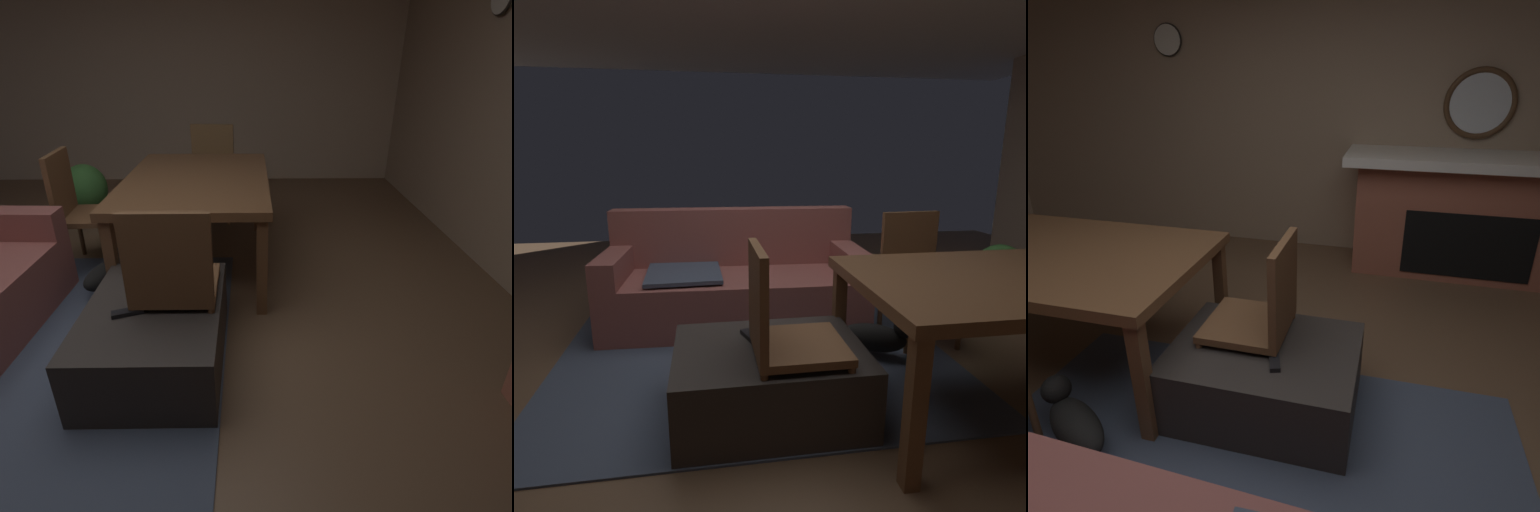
{
  "view_description": "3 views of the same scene",
  "coord_description": "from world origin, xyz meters",
  "views": [
    {
      "loc": [
        -1.88,
        -0.89,
        1.59
      ],
      "look_at": [
        -0.42,
        -0.91,
        0.86
      ],
      "focal_mm": 28.75,
      "sensor_mm": 36.0,
      "label": 1
    },
    {
      "loc": [
        -0.33,
        -2.3,
        1.33
      ],
      "look_at": [
        -0.09,
        -0.76,
        0.95
      ],
      "focal_mm": 29.11,
      "sensor_mm": 36.0,
      "label": 2
    },
    {
      "loc": [
        -0.59,
        1.39,
        1.68
      ],
      "look_at": [
        -0.02,
        -0.83,
        0.7
      ],
      "focal_mm": 29.94,
      "sensor_mm": 36.0,
      "label": 3
    }
  ],
  "objects": [
    {
      "name": "dining_chair_west",
      "position": [
        0.0,
        -0.48,
        0.52
      ],
      "size": [
        0.44,
        0.44,
        0.93
      ],
      "color": "brown",
      "rests_on": "ground"
    },
    {
      "name": "floor",
      "position": [
        0.0,
        0.0,
        0.0
      ],
      "size": [
        9.15,
        9.15,
        0.0
      ],
      "primitive_type": "plane",
      "color": "brown"
    },
    {
      "name": "dining_table",
      "position": [
        1.18,
        -0.48,
        0.67
      ],
      "size": [
        1.58,
        1.08,
        0.74
      ],
      "color": "brown",
      "rests_on": "ground"
    },
    {
      "name": "wall_back_fireplace_side",
      "position": [
        0.0,
        -2.85,
        1.29
      ],
      "size": [
        8.03,
        0.12,
        2.58
      ],
      "primitive_type": "cube",
      "color": "#9E846B",
      "rests_on": "ground"
    },
    {
      "name": "fireplace",
      "position": [
        -1.24,
        -2.47,
        0.54
      ],
      "size": [
        2.12,
        0.76,
        1.06
      ],
      "color": "#9E5642",
      "rests_on": "ground"
    },
    {
      "name": "wall_clock",
      "position": [
        1.64,
        -2.76,
        1.98
      ],
      "size": [
        0.29,
        0.03,
        0.29
      ],
      "color": "silver"
    },
    {
      "name": "ottoman_coffee_table",
      "position": [
        -0.03,
        -0.37,
        0.19
      ],
      "size": [
        0.97,
        0.72,
        0.38
      ],
      "primitive_type": "cube",
      "color": "#2D2826",
      "rests_on": "ground"
    },
    {
      "name": "round_wall_mirror",
      "position": [
        -1.24,
        -2.76,
        1.44
      ],
      "size": [
        0.59,
        0.05,
        0.59
      ],
      "color": "#4C331E"
    },
    {
      "name": "area_rug",
      "position": [
        -0.03,
        0.26,
        0.01
      ],
      "size": [
        2.6,
        2.0,
        0.01
      ],
      "primitive_type": "cube",
      "color": "#3D475B",
      "rests_on": "ground"
    },
    {
      "name": "tv_remote",
      "position": [
        -0.12,
        -0.26,
        0.39
      ],
      "size": [
        0.1,
        0.17,
        0.02
      ],
      "primitive_type": "cube",
      "rotation": [
        0.0,
        0.0,
        0.32
      ],
      "color": "black",
      "rests_on": "ottoman_coffee_table"
    },
    {
      "name": "small_dog",
      "position": [
        0.78,
        0.13,
        0.16
      ],
      "size": [
        0.48,
        0.38,
        0.26
      ],
      "color": "black",
      "rests_on": "ground"
    }
  ]
}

